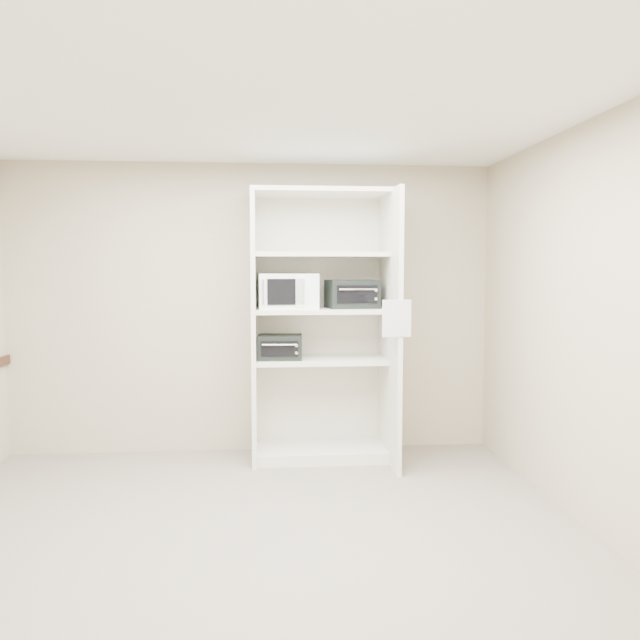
{
  "coord_description": "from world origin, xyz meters",
  "views": [
    {
      "loc": [
        0.14,
        -3.89,
        1.71
      ],
      "look_at": [
        0.59,
        1.44,
        1.28
      ],
      "focal_mm": 35.0,
      "sensor_mm": 36.0,
      "label": 1
    }
  ],
  "objects": [
    {
      "name": "floor",
      "position": [
        0.0,
        0.0,
        0.0
      ],
      "size": [
        4.5,
        4.0,
        0.01
      ],
      "primitive_type": "cube",
      "color": "slate",
      "rests_on": "ground"
    },
    {
      "name": "wall_back",
      "position": [
        0.0,
        2.0,
        1.35
      ],
      "size": [
        4.5,
        0.02,
        2.7
      ],
      "primitive_type": "cube",
      "color": "tan",
      "rests_on": "ground"
    },
    {
      "name": "microwave",
      "position": [
        0.32,
        1.68,
        1.53
      ],
      "size": [
        0.54,
        0.42,
        0.31
      ],
      "primitive_type": "cube",
      "rotation": [
        0.0,
        0.0,
        0.06
      ],
      "color": "white",
      "rests_on": "shelving_unit"
    },
    {
      "name": "wall_front",
      "position": [
        0.0,
        -2.0,
        1.35
      ],
      "size": [
        4.5,
        0.02,
        2.7
      ],
      "primitive_type": "cube",
      "color": "tan",
      "rests_on": "ground"
    },
    {
      "name": "wall_right",
      "position": [
        2.25,
        0.0,
        1.35
      ],
      "size": [
        0.02,
        4.0,
        2.7
      ],
      "primitive_type": "cube",
      "color": "tan",
      "rests_on": "ground"
    },
    {
      "name": "paper_sign",
      "position": [
        1.18,
        1.07,
        1.32
      ],
      "size": [
        0.23,
        0.01,
        0.3
      ],
      "primitive_type": "cube",
      "rotation": [
        0.0,
        0.0,
        0.02
      ],
      "color": "white",
      "rests_on": "shelving_unit"
    },
    {
      "name": "ceiling",
      "position": [
        0.0,
        0.0,
        2.7
      ],
      "size": [
        4.5,
        4.0,
        0.01
      ],
      "primitive_type": "cube",
      "color": "white"
    },
    {
      "name": "toaster_oven_lower",
      "position": [
        0.25,
        1.65,
        1.03
      ],
      "size": [
        0.4,
        0.32,
        0.22
      ],
      "primitive_type": "cube",
      "rotation": [
        0.0,
        0.0,
        -0.06
      ],
      "color": "black",
      "rests_on": "shelving_unit"
    },
    {
      "name": "toaster_oven_upper",
      "position": [
        0.9,
        1.69,
        1.5
      ],
      "size": [
        0.48,
        0.39,
        0.25
      ],
      "primitive_type": "cube",
      "rotation": [
        0.0,
        0.0,
        0.14
      ],
      "color": "black",
      "rests_on": "shelving_unit"
    },
    {
      "name": "shelving_unit",
      "position": [
        0.67,
        1.7,
        1.13
      ],
      "size": [
        1.24,
        0.92,
        2.42
      ],
      "color": "silver",
      "rests_on": "floor"
    }
  ]
}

